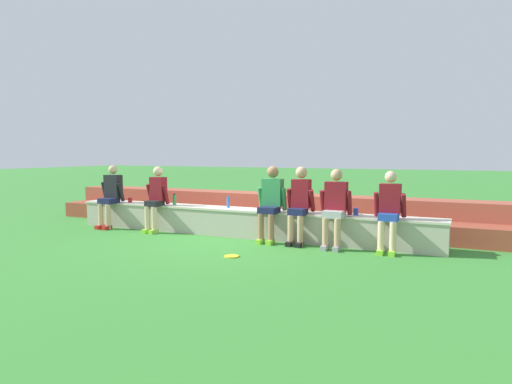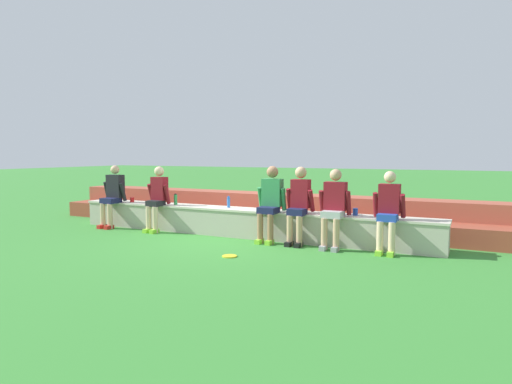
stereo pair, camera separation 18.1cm
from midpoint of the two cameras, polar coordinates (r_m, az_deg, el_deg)
name	(u,v)px [view 1 (the left image)]	position (r m, az deg, el deg)	size (l,w,h in m)	color
ground_plane	(235,238)	(8.78, -3.35, -5.92)	(80.00, 80.00, 0.00)	#388433
stone_seating_wall	(240,222)	(8.95, -2.58, -3.79)	(7.73, 0.55, 0.56)	#B7AF9E
brick_bleachers	(268,213)	(10.20, 1.05, -2.66)	(10.93, 1.40, 0.73)	#99432E
person_far_left	(111,194)	(10.46, -18.55, -0.28)	(0.56, 0.55, 1.39)	#DBAD89
person_left_of_center	(156,197)	(9.66, -13.18, -0.61)	(0.50, 0.52, 1.38)	beige
person_center	(271,201)	(8.34, 1.28, -1.10)	(0.56, 0.58, 1.42)	#996B4C
person_right_of_center	(299,202)	(8.14, 4.93, -1.34)	(0.51, 0.55, 1.41)	tan
person_far_right	(335,205)	(7.88, 9.38, -1.71)	(0.56, 0.54, 1.38)	tan
person_rightmost_edge	(389,209)	(7.71, 16.00, -2.11)	(0.52, 0.51, 1.36)	beige
water_bottle_mid_right	(228,202)	(9.07, -4.14, -1.31)	(0.06, 0.06, 0.24)	blue
water_bottle_center_gap	(175,200)	(9.70, -10.89, -0.96)	(0.07, 0.07, 0.24)	green
plastic_cup_middle	(356,212)	(8.15, 12.00, -2.45)	(0.09, 0.09, 0.13)	blue
plastic_cup_right_end	(130,200)	(10.44, -16.25, -0.99)	(0.09, 0.09, 0.11)	red
frisbee	(232,256)	(7.24, -3.85, -8.18)	(0.24, 0.24, 0.02)	yellow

